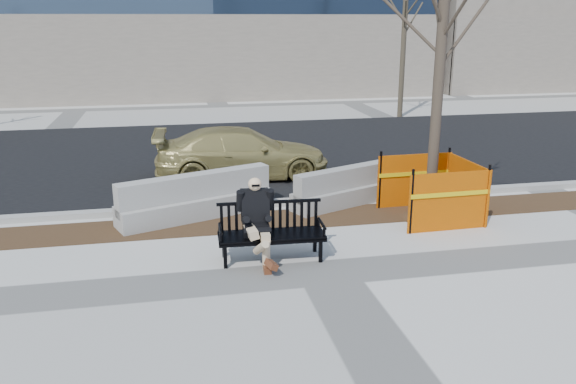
# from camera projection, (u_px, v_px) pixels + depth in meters

# --- Properties ---
(ground) EXTENTS (120.00, 120.00, 0.00)m
(ground) POSITION_uv_depth(u_px,v_px,m) (326.00, 272.00, 9.27)
(ground) COLOR beige
(ground) RESTS_ON ground
(mulch_strip) EXTENTS (40.00, 1.20, 0.02)m
(mulch_strip) POSITION_uv_depth(u_px,v_px,m) (292.00, 219.00, 11.71)
(mulch_strip) COLOR #47301C
(mulch_strip) RESTS_ON ground
(asphalt_street) EXTENTS (60.00, 10.40, 0.01)m
(asphalt_street) POSITION_uv_depth(u_px,v_px,m) (249.00, 152.00, 17.54)
(asphalt_street) COLOR black
(asphalt_street) RESTS_ON ground
(curb) EXTENTS (60.00, 0.25, 0.12)m
(curb) POSITION_uv_depth(u_px,v_px,m) (283.00, 202.00, 12.59)
(curb) COLOR #9E9B93
(curb) RESTS_ON ground
(bench) EXTENTS (1.81, 0.72, 0.95)m
(bench) POSITION_uv_depth(u_px,v_px,m) (272.00, 259.00, 9.77)
(bench) COLOR black
(bench) RESTS_ON ground
(seated_man) EXTENTS (0.64, 1.02, 1.39)m
(seated_man) POSITION_uv_depth(u_px,v_px,m) (257.00, 259.00, 9.78)
(seated_man) COLOR black
(seated_man) RESTS_ON ground
(tree_fence) EXTENTS (2.53, 2.53, 6.16)m
(tree_fence) POSITION_uv_depth(u_px,v_px,m) (429.00, 217.00, 11.83)
(tree_fence) COLOR #DA5600
(tree_fence) RESTS_ON ground
(sedan) EXTENTS (4.37, 1.95, 1.24)m
(sedan) POSITION_uv_depth(u_px,v_px,m) (243.00, 177.00, 14.81)
(sedan) COLOR #A09150
(sedan) RESTS_ON ground
(jersey_barrier_left) EXTENTS (3.19, 1.72, 0.91)m
(jersey_barrier_left) POSITION_uv_depth(u_px,v_px,m) (197.00, 217.00, 11.83)
(jersey_barrier_left) COLOR #9E9B94
(jersey_barrier_left) RESTS_ON ground
(jersey_barrier_right) EXTENTS (2.86, 1.67, 0.82)m
(jersey_barrier_right) POSITION_uv_depth(u_px,v_px,m) (351.00, 203.00, 12.74)
(jersey_barrier_right) COLOR gray
(jersey_barrier_right) RESTS_ON ground
(far_tree_right) EXTENTS (2.35, 2.35, 6.16)m
(far_tree_right) POSITION_uv_depth(u_px,v_px,m) (400.00, 117.00, 23.83)
(far_tree_right) COLOR #4E4332
(far_tree_right) RESTS_ON ground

